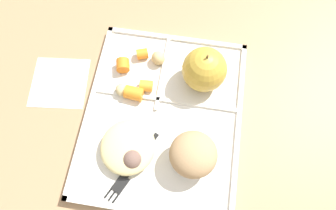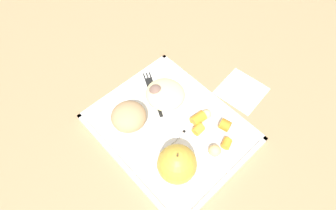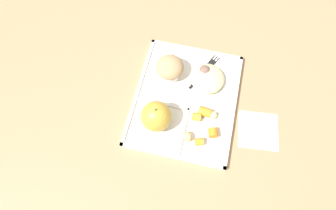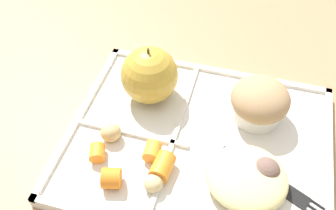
{
  "view_description": "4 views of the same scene",
  "coord_description": "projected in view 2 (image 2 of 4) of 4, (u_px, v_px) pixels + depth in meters",
  "views": [
    {
      "loc": [
        0.19,
        0.04,
        0.56
      ],
      "look_at": [
        -0.0,
        0.01,
        0.07
      ],
      "focal_mm": 32.78,
      "sensor_mm": 36.0,
      "label": 1
    },
    {
      "loc": [
        -0.24,
        0.23,
        0.63
      ],
      "look_at": [
        0.03,
        -0.02,
        0.07
      ],
      "focal_mm": 31.23,
      "sensor_mm": 36.0,
      "label": 2
    },
    {
      "loc": [
        -0.36,
        -0.03,
        0.78
      ],
      "look_at": [
        -0.05,
        0.04,
        0.05
      ],
      "focal_mm": 30.84,
      "sensor_mm": 36.0,
      "label": 3
    },
    {
      "loc": [
        0.04,
        -0.31,
        0.44
      ],
      "look_at": [
        -0.05,
        0.01,
        0.06
      ],
      "focal_mm": 40.31,
      "sensor_mm": 36.0,
      "label": 4
    }
  ],
  "objects": [
    {
      "name": "ground",
      "position": [
        170.0,
        130.0,
        0.71
      ],
      "size": [
        6.0,
        6.0,
        0.0
      ],
      "primitive_type": "plane",
      "color": "#997551"
    },
    {
      "name": "lunch_tray",
      "position": [
        170.0,
        129.0,
        0.71
      ],
      "size": [
        0.36,
        0.29,
        0.02
      ],
      "color": "silver",
      "rests_on": "ground"
    },
    {
      "name": "green_apple",
      "position": [
        177.0,
        164.0,
        0.61
      ],
      "size": [
        0.08,
        0.08,
        0.09
      ],
      "color": "#B79333",
      "rests_on": "lunch_tray"
    },
    {
      "name": "bran_muffin",
      "position": [
        129.0,
        118.0,
        0.68
      ],
      "size": [
        0.08,
        0.08,
        0.06
      ],
      "color": "silver",
      "rests_on": "lunch_tray"
    },
    {
      "name": "carrot_slice_back",
      "position": [
        227.0,
        143.0,
        0.67
      ],
      "size": [
        0.03,
        0.03,
        0.02
      ],
      "primitive_type": "cylinder",
      "rotation": [
        0.0,
        1.57,
        5.06
      ],
      "color": "orange",
      "rests_on": "lunch_tray"
    },
    {
      "name": "carrot_slice_small",
      "position": [
        198.0,
        119.0,
        0.7
      ],
      "size": [
        0.03,
        0.04,
        0.03
      ],
      "primitive_type": "cylinder",
      "rotation": [
        0.0,
        1.57,
        1.47
      ],
      "color": "orange",
      "rests_on": "lunch_tray"
    },
    {
      "name": "carrot_slice_large",
      "position": [
        198.0,
        129.0,
        0.69
      ],
      "size": [
        0.02,
        0.03,
        0.02
      ],
      "primitive_type": "cylinder",
      "rotation": [
        0.0,
        1.57,
        1.62
      ],
      "color": "orange",
      "rests_on": "lunch_tray"
    },
    {
      "name": "carrot_slice_diagonal",
      "position": [
        225.0,
        125.0,
        0.69
      ],
      "size": [
        0.03,
        0.03,
        0.03
      ],
      "primitive_type": "cylinder",
      "rotation": [
        0.0,
        1.57,
        0.24
      ],
      "color": "orange",
      "rests_on": "lunch_tray"
    },
    {
      "name": "potato_chunk_large",
      "position": [
        215.0,
        151.0,
        0.66
      ],
      "size": [
        0.04,
        0.04,
        0.03
      ],
      "primitive_type": "ellipsoid",
      "rotation": [
        0.0,
        0.0,
        5.35
      ],
      "color": "tan",
      "rests_on": "lunch_tray"
    },
    {
      "name": "potato_chunk_browned",
      "position": [
        207.0,
        114.0,
        0.71
      ],
      "size": [
        0.03,
        0.03,
        0.02
      ],
      "primitive_type": "ellipsoid",
      "rotation": [
        0.0,
        0.0,
        3.72
      ],
      "color": "tan",
      "rests_on": "lunch_tray"
    },
    {
      "name": "egg_noodle_pile",
      "position": [
        165.0,
        94.0,
        0.74
      ],
      "size": [
        0.1,
        0.1,
        0.03
      ],
      "primitive_type": "ellipsoid",
      "color": "#D6C684",
      "rests_on": "lunch_tray"
    },
    {
      "name": "meatball_center",
      "position": [
        156.0,
        91.0,
        0.74
      ],
      "size": [
        0.04,
        0.04,
        0.04
      ],
      "primitive_type": "sphere",
      "color": "brown",
      "rests_on": "lunch_tray"
    },
    {
      "name": "meatball_side",
      "position": [
        167.0,
        91.0,
        0.74
      ],
      "size": [
        0.03,
        0.03,
        0.03
      ],
      "primitive_type": "sphere",
      "color": "brown",
      "rests_on": "lunch_tray"
    },
    {
      "name": "meatball_back",
      "position": [
        163.0,
        95.0,
        0.74
      ],
      "size": [
        0.03,
        0.03,
        0.03
      ],
      "primitive_type": "sphere",
      "color": "brown",
      "rests_on": "lunch_tray"
    },
    {
      "name": "plastic_fork",
      "position": [
        152.0,
        91.0,
        0.76
      ],
      "size": [
        0.14,
        0.08,
        0.0
      ],
      "color": "black",
      "rests_on": "lunch_tray"
    },
    {
      "name": "paper_napkin",
      "position": [
        242.0,
        91.0,
        0.78
      ],
      "size": [
        0.12,
        0.12,
        0.0
      ],
      "primitive_type": "cube",
      "rotation": [
        0.0,
        0.0,
        0.11
      ],
      "color": "white",
      "rests_on": "ground"
    }
  ]
}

